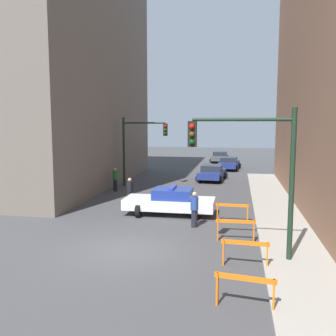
# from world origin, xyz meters

# --- Properties ---
(ground_plane) EXTENTS (120.00, 120.00, 0.00)m
(ground_plane) POSITION_xyz_m (0.00, 0.00, 0.00)
(ground_plane) COLOR #424244
(sidewalk_right) EXTENTS (2.40, 44.00, 0.12)m
(sidewalk_right) POSITION_xyz_m (6.20, 0.00, 0.06)
(sidewalk_right) COLOR #9E998E
(sidewalk_right) RESTS_ON ground_plane
(building_corner_left) EXTENTS (14.00, 20.00, 19.56)m
(building_corner_left) POSITION_xyz_m (-12.00, 14.00, 9.78)
(building_corner_left) COLOR #6B6056
(building_corner_left) RESTS_ON ground_plane
(traffic_light_near) EXTENTS (3.64, 0.35, 5.20)m
(traffic_light_near) POSITION_xyz_m (4.73, -0.15, 3.53)
(traffic_light_near) COLOR black
(traffic_light_near) RESTS_ON sidewalk_right
(traffic_light_far) EXTENTS (3.44, 0.35, 5.20)m
(traffic_light_far) POSITION_xyz_m (-3.30, 13.93, 3.40)
(traffic_light_far) COLOR black
(traffic_light_far) RESTS_ON ground_plane
(police_car) EXTENTS (4.71, 2.38, 1.52)m
(police_car) POSITION_xyz_m (0.65, 5.74, 0.72)
(police_car) COLOR white
(police_car) RESTS_ON ground_plane
(parked_car_near) EXTENTS (2.53, 4.45, 1.31)m
(parked_car_near) POSITION_xyz_m (1.99, 17.96, 0.67)
(parked_car_near) COLOR navy
(parked_car_near) RESTS_ON ground_plane
(parked_car_mid) EXTENTS (2.54, 4.45, 1.31)m
(parked_car_mid) POSITION_xyz_m (3.20, 25.57, 0.67)
(parked_car_mid) COLOR navy
(parked_car_mid) RESTS_ON ground_plane
(parked_car_far) EXTENTS (2.39, 4.37, 1.31)m
(parked_car_far) POSITION_xyz_m (1.95, 32.79, 0.67)
(parked_car_far) COLOR #474C51
(parked_car_far) RESTS_ON ground_plane
(pedestrian_crossing) EXTENTS (0.49, 0.49, 1.66)m
(pedestrian_crossing) POSITION_xyz_m (-2.01, 7.31, 0.86)
(pedestrian_crossing) COLOR #382D23
(pedestrian_crossing) RESTS_ON ground_plane
(pedestrian_corner) EXTENTS (0.47, 0.47, 1.66)m
(pedestrian_corner) POSITION_xyz_m (-4.38, 11.74, 0.86)
(pedestrian_corner) COLOR black
(pedestrian_corner) RESTS_ON ground_plane
(pedestrian_sidewalk) EXTENTS (0.50, 0.50, 1.66)m
(pedestrian_sidewalk) POSITION_xyz_m (2.17, 3.65, 0.86)
(pedestrian_sidewalk) COLOR black
(pedestrian_sidewalk) RESTS_ON ground_plane
(barrier_front) EXTENTS (1.59, 0.36, 0.90)m
(barrier_front) POSITION_xyz_m (4.34, -3.76, 0.62)
(barrier_front) COLOR orange
(barrier_front) RESTS_ON ground_plane
(barrier_mid) EXTENTS (1.60, 0.26, 0.90)m
(barrier_mid) POSITION_xyz_m (4.39, -0.85, 0.62)
(barrier_mid) COLOR orange
(barrier_mid) RESTS_ON ground_plane
(barrier_back) EXTENTS (1.60, 0.20, 0.90)m
(barrier_back) POSITION_xyz_m (4.06, 1.88, 0.62)
(barrier_back) COLOR orange
(barrier_back) RESTS_ON ground_plane
(barrier_corner) EXTENTS (1.60, 0.19, 0.90)m
(barrier_corner) POSITION_xyz_m (3.88, 4.89, 0.62)
(barrier_corner) COLOR orange
(barrier_corner) RESTS_ON ground_plane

